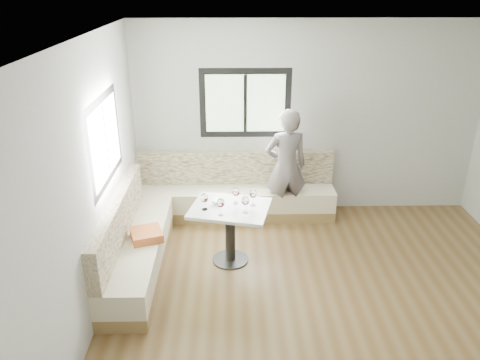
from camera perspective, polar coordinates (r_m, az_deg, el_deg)
name	(u,v)px	position (r m, az deg, el deg)	size (l,w,h in m)	color
room	(337,190)	(4.62, 11.72, -1.16)	(5.01, 5.01, 2.81)	brown
banquette	(196,215)	(6.40, -5.36, -4.22)	(2.90, 2.80, 0.95)	#9A7945
table	(230,221)	(5.73, -1.21, -5.00)	(1.06, 0.91, 0.76)	black
person	(286,166)	(6.64, 5.61, 1.65)	(0.61, 0.40, 1.67)	slate
olive_ramekin	(216,202)	(5.72, -2.92, -2.67)	(0.11, 0.11, 0.04)	white
wine_glass_a	(204,199)	(5.53, -4.37, -2.27)	(0.09, 0.09, 0.21)	white
wine_glass_b	(221,203)	(5.40, -2.37, -2.87)	(0.09, 0.09, 0.21)	white
wine_glass_c	(245,201)	(5.45, 0.66, -2.59)	(0.09, 0.09, 0.21)	white
wine_glass_d	(236,192)	(5.67, -0.51, -1.51)	(0.09, 0.09, 0.21)	white
wine_glass_e	(253,194)	(5.62, 1.60, -1.74)	(0.09, 0.09, 0.21)	white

